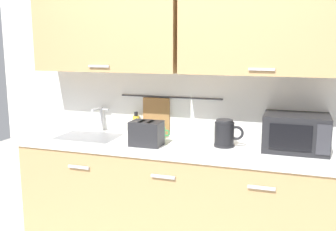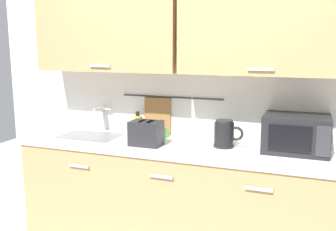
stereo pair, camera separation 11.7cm
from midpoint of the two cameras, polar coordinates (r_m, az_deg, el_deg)
counter_unit at (r=3.14m, az=-0.12°, el=-12.18°), size 2.53×0.64×0.90m
back_wall_assembly at (r=3.12m, az=1.42°, el=7.87°), size 3.70×0.41×2.50m
sink_faucet at (r=3.47m, az=-11.04°, el=-0.01°), size 0.09×0.17×0.22m
microwave at (r=2.92m, az=17.49°, el=-2.46°), size 0.46×0.35×0.27m
electric_kettle at (r=2.93m, az=7.37°, el=-2.68°), size 0.23×0.16×0.21m
dish_soap_bottle at (r=3.33m, az=-5.78°, el=-1.32°), size 0.06×0.06×0.20m
mug_near_sink at (r=3.17m, az=-2.11°, el=-2.59°), size 0.12×0.08×0.09m
toaster at (r=2.94m, az=-4.38°, el=-2.67°), size 0.26×0.17×0.19m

